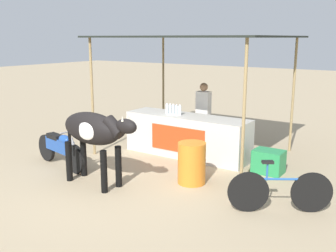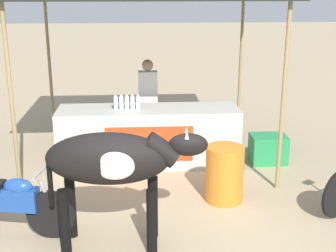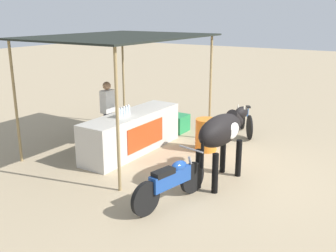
% 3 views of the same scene
% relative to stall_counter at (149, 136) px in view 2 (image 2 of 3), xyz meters
% --- Properties ---
extents(ground_plane, '(60.00, 60.00, 0.00)m').
position_rel_stall_counter_xyz_m(ground_plane, '(0.00, -2.20, -0.48)').
color(ground_plane, tan).
extents(stall_counter, '(3.00, 0.82, 0.96)m').
position_rel_stall_counter_xyz_m(stall_counter, '(0.00, 0.00, 0.00)').
color(stall_counter, beige).
rests_on(stall_counter, ground).
extents(stall_awning, '(4.20, 3.20, 2.76)m').
position_rel_stall_counter_xyz_m(stall_awning, '(0.00, 0.30, 2.17)').
color(stall_awning, black).
rests_on(stall_awning, ground).
extents(water_bottle_row, '(0.43, 0.07, 0.25)m').
position_rel_stall_counter_xyz_m(water_bottle_row, '(-0.35, -0.05, 0.59)').
color(water_bottle_row, silver).
rests_on(water_bottle_row, stall_counter).
extents(vendor_behind_counter, '(0.34, 0.22, 1.65)m').
position_rel_stall_counter_xyz_m(vendor_behind_counter, '(0.01, 0.75, 0.37)').
color(vendor_behind_counter, '#383842').
rests_on(vendor_behind_counter, ground).
extents(cooler_box, '(0.60, 0.44, 0.48)m').
position_rel_stall_counter_xyz_m(cooler_box, '(2.03, -0.10, -0.24)').
color(cooler_box, '#268C4C').
rests_on(cooler_box, ground).
extents(water_barrel, '(0.53, 0.53, 0.80)m').
position_rel_stall_counter_xyz_m(water_barrel, '(1.02, -1.48, -0.08)').
color(water_barrel, orange).
rests_on(water_barrel, ground).
extents(cow, '(1.83, 0.61, 1.44)m').
position_rel_stall_counter_xyz_m(cow, '(-0.44, -2.56, 0.55)').
color(cow, black).
rests_on(cow, ground).
extents(motorcycle_parked, '(1.78, 0.59, 0.90)m').
position_rel_stall_counter_xyz_m(motorcycle_parked, '(-1.80, -2.23, -0.05)').
color(motorcycle_parked, black).
rests_on(motorcycle_parked, ground).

